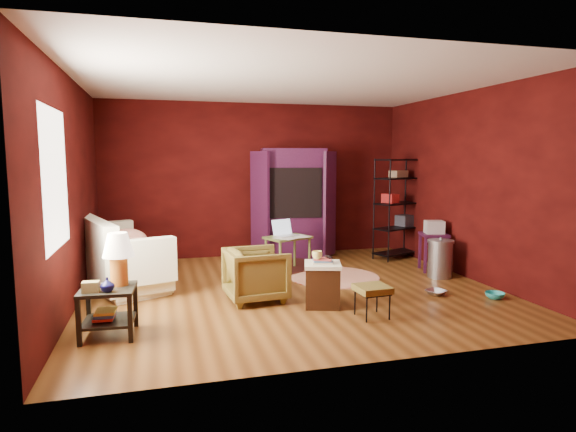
{
  "coord_description": "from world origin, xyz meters",
  "views": [
    {
      "loc": [
        -1.74,
        -6.24,
        1.8
      ],
      "look_at": [
        0.0,
        0.2,
        1.0
      ],
      "focal_mm": 30.0,
      "sensor_mm": 36.0,
      "label": 1
    }
  ],
  "objects_px": {
    "side_table": "(113,274)",
    "hamper": "(322,284)",
    "armchair": "(256,272)",
    "tv_armoire": "(293,201)",
    "wire_shelving": "(398,204)",
    "sofa": "(117,258)",
    "laptop_desk": "(287,240)"
  },
  "relations": [
    {
      "from": "laptop_desk",
      "to": "hamper",
      "type": "bearing_deg",
      "value": -113.95
    },
    {
      "from": "armchair",
      "to": "tv_armoire",
      "type": "bearing_deg",
      "value": -30.23
    },
    {
      "from": "armchair",
      "to": "tv_armoire",
      "type": "height_order",
      "value": "tv_armoire"
    },
    {
      "from": "sofa",
      "to": "side_table",
      "type": "relative_size",
      "value": 1.88
    },
    {
      "from": "hamper",
      "to": "tv_armoire",
      "type": "bearing_deg",
      "value": 81.15
    },
    {
      "from": "armchair",
      "to": "side_table",
      "type": "height_order",
      "value": "side_table"
    },
    {
      "from": "sofa",
      "to": "hamper",
      "type": "distance_m",
      "value": 3.02
    },
    {
      "from": "side_table",
      "to": "wire_shelving",
      "type": "height_order",
      "value": "wire_shelving"
    },
    {
      "from": "tv_armoire",
      "to": "wire_shelving",
      "type": "xyz_separation_m",
      "value": [
        1.8,
        -0.59,
        -0.05
      ]
    },
    {
      "from": "armchair",
      "to": "wire_shelving",
      "type": "distance_m",
      "value": 3.62
    },
    {
      "from": "armchair",
      "to": "side_table",
      "type": "bearing_deg",
      "value": 110.75
    },
    {
      "from": "wire_shelving",
      "to": "hamper",
      "type": "bearing_deg",
      "value": -154.93
    },
    {
      "from": "sofa",
      "to": "tv_armoire",
      "type": "distance_m",
      "value": 3.29
    },
    {
      "from": "hamper",
      "to": "wire_shelving",
      "type": "bearing_deg",
      "value": 46.47
    },
    {
      "from": "sofa",
      "to": "side_table",
      "type": "distance_m",
      "value": 2.05
    },
    {
      "from": "laptop_desk",
      "to": "tv_armoire",
      "type": "relative_size",
      "value": 0.42
    },
    {
      "from": "armchair",
      "to": "wire_shelving",
      "type": "height_order",
      "value": "wire_shelving"
    },
    {
      "from": "wire_shelving",
      "to": "side_table",
      "type": "bearing_deg",
      "value": -171.0
    },
    {
      "from": "armchair",
      "to": "side_table",
      "type": "xyz_separation_m",
      "value": [
        -1.64,
        -0.78,
        0.26
      ]
    },
    {
      "from": "wire_shelving",
      "to": "tv_armoire",
      "type": "bearing_deg",
      "value": 140.33
    },
    {
      "from": "sofa",
      "to": "laptop_desk",
      "type": "relative_size",
      "value": 2.38
    },
    {
      "from": "sofa",
      "to": "armchair",
      "type": "distance_m",
      "value": 2.16
    },
    {
      "from": "sofa",
      "to": "side_table",
      "type": "height_order",
      "value": "side_table"
    },
    {
      "from": "sofa",
      "to": "hamper",
      "type": "relative_size",
      "value": 3.2
    },
    {
      "from": "hamper",
      "to": "wire_shelving",
      "type": "xyz_separation_m",
      "value": [
        2.26,
        2.38,
        0.7
      ]
    },
    {
      "from": "hamper",
      "to": "laptop_desk",
      "type": "height_order",
      "value": "laptop_desk"
    },
    {
      "from": "side_table",
      "to": "hamper",
      "type": "distance_m",
      "value": 2.42
    },
    {
      "from": "sofa",
      "to": "wire_shelving",
      "type": "relative_size",
      "value": 1.1
    },
    {
      "from": "hamper",
      "to": "wire_shelving",
      "type": "distance_m",
      "value": 3.36
    },
    {
      "from": "side_table",
      "to": "hamper",
      "type": "relative_size",
      "value": 1.7
    },
    {
      "from": "side_table",
      "to": "tv_armoire",
      "type": "xyz_separation_m",
      "value": [
        2.84,
        3.31,
        0.4
      ]
    },
    {
      "from": "side_table",
      "to": "hamper",
      "type": "height_order",
      "value": "side_table"
    }
  ]
}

